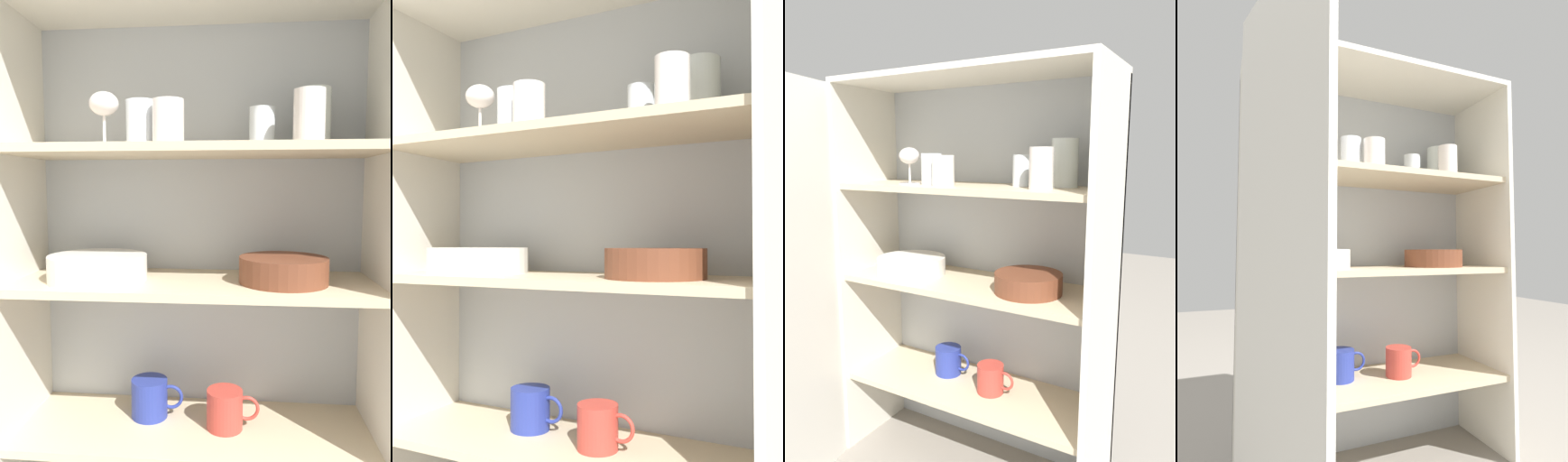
# 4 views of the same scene
# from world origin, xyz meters

# --- Properties ---
(cupboard_back_panel) EXTENTS (0.92, 0.02, 1.34)m
(cupboard_back_panel) POSITION_xyz_m (0.00, 0.31, 0.67)
(cupboard_back_panel) COLOR #B2B7BC
(cupboard_back_panel) RESTS_ON ground_plane
(cupboard_side_left) EXTENTS (0.02, 0.34, 1.34)m
(cupboard_side_left) POSITION_xyz_m (-0.45, 0.15, 0.67)
(cupboard_side_left) COLOR silver
(cupboard_side_left) RESTS_ON ground_plane
(cupboard_side_right) EXTENTS (0.02, 0.34, 1.34)m
(cupboard_side_right) POSITION_xyz_m (0.45, 0.15, 0.67)
(cupboard_side_right) COLOR silver
(cupboard_side_right) RESTS_ON ground_plane
(shelf_board_lower) EXTENTS (0.88, 0.30, 0.02)m
(shelf_board_lower) POSITION_xyz_m (0.00, 0.15, 0.29)
(shelf_board_lower) COLOR beige
(shelf_board_middle) EXTENTS (0.88, 0.30, 0.02)m
(shelf_board_middle) POSITION_xyz_m (0.00, 0.15, 0.67)
(shelf_board_middle) COLOR beige
(shelf_board_upper) EXTENTS (0.88, 0.30, 0.02)m
(shelf_board_upper) POSITION_xyz_m (0.00, 0.15, 1.00)
(shelf_board_upper) COLOR beige
(tumbler_glass_0) EXTENTS (0.07, 0.07, 0.12)m
(tumbler_glass_0) POSITION_xyz_m (0.27, 0.11, 1.07)
(tumbler_glass_0) COLOR silver
(tumbler_glass_0) RESTS_ON shelf_board_upper
(tumbler_glass_1) EXTENTS (0.06, 0.06, 0.10)m
(tumbler_glass_1) POSITION_xyz_m (0.16, 0.20, 1.06)
(tumbler_glass_1) COLOR white
(tumbler_glass_1) RESTS_ON shelf_board_upper
(tumbler_glass_2) EXTENTS (0.07, 0.07, 0.10)m
(tumbler_glass_2) POSITION_xyz_m (-0.05, 0.07, 1.06)
(tumbler_glass_2) COLOR silver
(tumbler_glass_2) RESTS_ON shelf_board_upper
(tumbler_glass_3) EXTENTS (0.07, 0.07, 0.10)m
(tumbler_glass_3) POSITION_xyz_m (-0.12, 0.10, 1.06)
(tumbler_glass_3) COLOR white
(tumbler_glass_3) RESTS_ON shelf_board_upper
(tumbler_glass_4) EXTENTS (0.08, 0.08, 0.15)m
(tumbler_glass_4) POSITION_xyz_m (0.29, 0.22, 1.08)
(tumbler_glass_4) COLOR white
(tumbler_glass_4) RESTS_ON shelf_board_upper
(wine_glass_0) EXTENTS (0.07, 0.07, 0.12)m
(wine_glass_0) POSITION_xyz_m (-0.20, 0.09, 1.09)
(wine_glass_0) COLOR silver
(wine_glass_0) RESTS_ON shelf_board_upper
(plate_stack_white) EXTENTS (0.24, 0.24, 0.06)m
(plate_stack_white) POSITION_xyz_m (-0.24, 0.13, 0.71)
(plate_stack_white) COLOR white
(plate_stack_white) RESTS_ON shelf_board_middle
(mixing_bowl_large) EXTENTS (0.21, 0.21, 0.06)m
(mixing_bowl_large) POSITION_xyz_m (0.22, 0.14, 0.71)
(mixing_bowl_large) COLOR brown
(mixing_bowl_large) RESTS_ON shelf_board_middle
(coffee_mug_primary) EXTENTS (0.13, 0.09, 0.10)m
(coffee_mug_primary) POSITION_xyz_m (0.08, 0.15, 0.35)
(coffee_mug_primary) COLOR #BC3D33
(coffee_mug_primary) RESTS_ON shelf_board_lower
(coffee_mug_extra_1) EXTENTS (0.14, 0.10, 0.10)m
(coffee_mug_extra_1) POSITION_xyz_m (-0.12, 0.19, 0.35)
(coffee_mug_extra_1) COLOR #283893
(coffee_mug_extra_1) RESTS_ON shelf_board_lower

